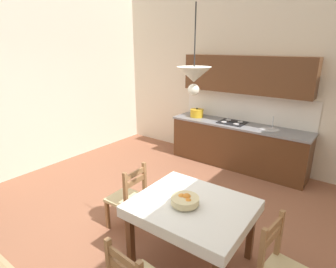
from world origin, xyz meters
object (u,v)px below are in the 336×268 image
at_px(kitchen_cabinetry, 239,126).
at_px(dining_table, 192,213).
at_px(dining_chair_tv_side, 128,199).
at_px(fruit_bowl, 185,200).
at_px(pendant_lamp, 194,76).

height_order(kitchen_cabinetry, dining_table, kitchen_cabinetry).
bearing_deg(kitchen_cabinetry, dining_table, -76.36).
height_order(kitchen_cabinetry, dining_chair_tv_side, kitchen_cabinetry).
distance_m(dining_table, dining_chair_tv_side, 1.01).
height_order(dining_chair_tv_side, fruit_bowl, dining_chair_tv_side).
bearing_deg(fruit_bowl, dining_table, 60.74).
bearing_deg(fruit_bowl, pendant_lamp, 61.14).
bearing_deg(dining_table, pendant_lamp, -120.30).
xyz_separation_m(dining_chair_tv_side, pendant_lamp, (0.99, -0.03, 1.67)).
relative_size(dining_chair_tv_side, pendant_lamp, 1.16).
relative_size(dining_chair_tv_side, fruit_bowl, 3.10).
bearing_deg(fruit_bowl, kitchen_cabinetry, 102.48).
relative_size(dining_table, dining_chair_tv_side, 1.36).
bearing_deg(pendant_lamp, dining_chair_tv_side, 178.36).
xyz_separation_m(dining_table, pendant_lamp, (-0.01, -0.02, 1.48)).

